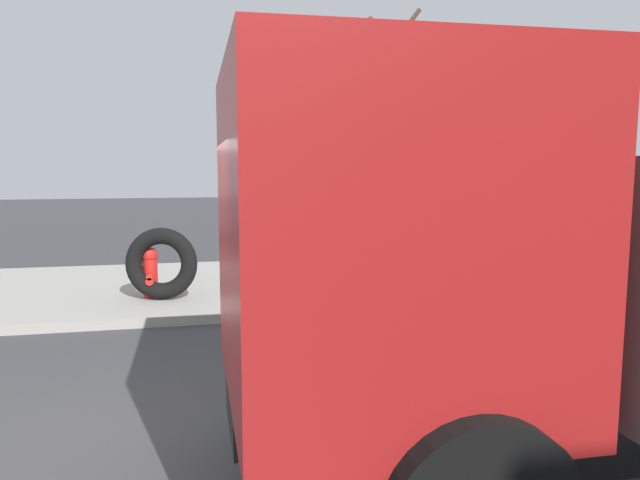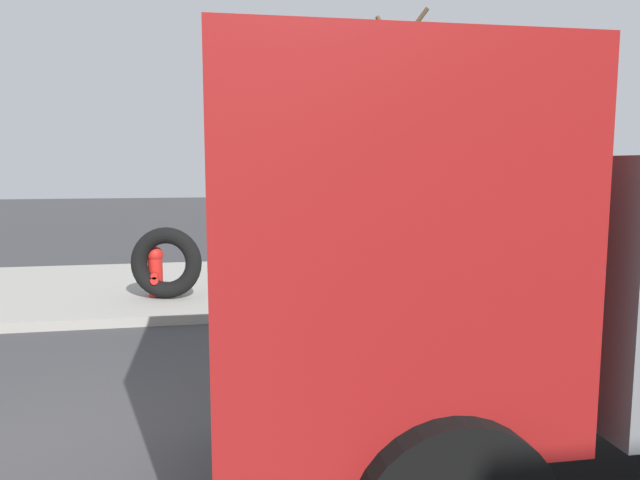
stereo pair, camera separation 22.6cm
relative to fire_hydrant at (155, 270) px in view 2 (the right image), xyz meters
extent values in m
plane|color=#38383A|center=(-0.31, -5.39, -0.60)|extent=(80.00, 80.00, 0.00)
cube|color=#99968E|center=(-0.31, 1.11, -0.53)|extent=(36.00, 5.00, 0.15)
cylinder|color=red|center=(0.00, 0.01, -0.13)|extent=(0.24, 0.24, 0.64)
sphere|color=red|center=(0.00, 0.01, 0.26)|extent=(0.27, 0.27, 0.27)
cylinder|color=red|center=(0.00, -0.20, -0.05)|extent=(0.11, 0.19, 0.11)
cylinder|color=red|center=(0.00, 0.22, -0.05)|extent=(0.11, 0.19, 0.11)
cylinder|color=red|center=(0.00, -0.20, -0.13)|extent=(0.13, 0.19, 0.13)
torus|color=black|center=(0.19, -0.17, 0.15)|extent=(1.22, 0.58, 1.19)
cylinder|color=gray|center=(2.51, -0.93, 0.68)|extent=(0.06, 0.06, 2.26)
cylinder|color=red|center=(2.51, -0.97, 1.43)|extent=(0.76, 0.02, 0.76)
cube|color=maroon|center=(1.89, -6.30, 1.30)|extent=(2.03, 2.52, 2.20)
cylinder|color=black|center=(2.11, -5.05, -0.05)|extent=(1.10, 0.31, 1.10)
cylinder|color=#4C3823|center=(4.84, 1.60, 1.98)|extent=(0.25, 0.25, 4.85)
cylinder|color=#4C3823|center=(5.24, 1.58, 3.37)|extent=(0.14, 0.85, 0.76)
cylinder|color=#4C3823|center=(5.08, 1.92, 2.68)|extent=(0.72, 0.57, 0.51)
cylinder|color=#4C3823|center=(5.00, 1.98, 4.38)|extent=(0.85, 0.43, 1.12)
cylinder|color=#4C3823|center=(4.50, 1.41, 4.13)|extent=(0.50, 0.79, 1.16)
camera|label=1|loc=(0.66, -10.21, 1.75)|focal=33.71mm
camera|label=2|loc=(0.88, -10.26, 1.75)|focal=33.71mm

